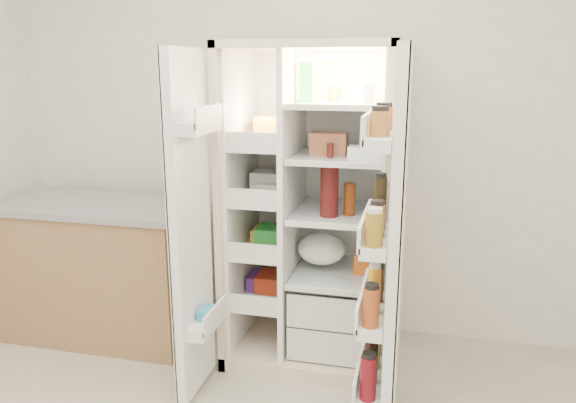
# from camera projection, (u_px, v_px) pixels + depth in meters

# --- Properties ---
(wall_back) EXTENTS (4.00, 0.02, 2.70)m
(wall_back) POSITION_uv_depth(u_px,v_px,m) (314.00, 120.00, 3.37)
(wall_back) COLOR white
(wall_back) RESTS_ON floor
(refrigerator) EXTENTS (0.93, 0.70, 1.80)m
(refrigerator) POSITION_uv_depth(u_px,v_px,m) (316.00, 231.00, 3.17)
(refrigerator) COLOR beige
(refrigerator) RESTS_ON floor
(freezer_door) EXTENTS (0.15, 0.40, 1.72)m
(freezer_door) POSITION_uv_depth(u_px,v_px,m) (191.00, 230.00, 2.68)
(freezer_door) COLOR white
(freezer_door) RESTS_ON floor
(fridge_door) EXTENTS (0.17, 0.58, 1.72)m
(fridge_door) POSITION_uv_depth(u_px,v_px,m) (392.00, 255.00, 2.37)
(fridge_door) COLOR white
(fridge_door) RESTS_ON floor
(kitchen_counter) EXTENTS (1.19, 0.63, 0.86)m
(kitchen_counter) POSITION_uv_depth(u_px,v_px,m) (105.00, 268.00, 3.44)
(kitchen_counter) COLOR #9B6C4D
(kitchen_counter) RESTS_ON floor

